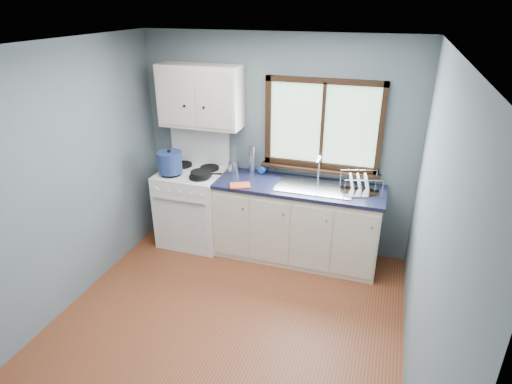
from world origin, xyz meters
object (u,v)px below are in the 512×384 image
(sink, at_px, (314,192))
(utensil_crock, at_px, (234,167))
(dish_rack, at_px, (360,187))
(base_cabinets, at_px, (297,226))
(thermos, at_px, (252,160))
(gas_range, at_px, (193,205))
(stockpot, at_px, (170,162))
(skillet, at_px, (201,173))

(sink, bearing_deg, utensil_crock, 173.04)
(sink, distance_m, dish_rack, 0.49)
(base_cabinets, height_order, sink, sink)
(base_cabinets, distance_m, thermos, 0.93)
(gas_range, height_order, utensil_crock, gas_range)
(base_cabinets, xyz_separation_m, thermos, (-0.61, 0.20, 0.68))
(base_cabinets, xyz_separation_m, stockpot, (-1.49, -0.18, 0.68))
(thermos, bearing_deg, sink, -13.92)
(skillet, height_order, thermos, thermos)
(base_cabinets, height_order, skillet, skillet)
(base_cabinets, distance_m, sink, 0.48)
(thermos, distance_m, dish_rack, 1.28)
(base_cabinets, xyz_separation_m, skillet, (-1.10, -0.16, 0.57))
(skillet, xyz_separation_m, dish_rack, (1.76, 0.18, -0.01))
(skillet, bearing_deg, base_cabinets, -6.14)
(gas_range, distance_m, sink, 1.53)
(gas_range, relative_size, utensil_crock, 3.54)
(sink, height_order, dish_rack, sink)
(gas_range, distance_m, dish_rack, 2.02)
(sink, bearing_deg, skillet, -172.98)
(gas_range, relative_size, thermos, 4.11)
(utensil_crock, bearing_deg, gas_range, -164.18)
(skillet, distance_m, dish_rack, 1.77)
(thermos, bearing_deg, base_cabinets, -17.78)
(stockpot, bearing_deg, base_cabinets, 6.75)
(stockpot, distance_m, thermos, 0.95)
(dish_rack, bearing_deg, skillet, 170.21)
(utensil_crock, bearing_deg, thermos, 19.98)
(sink, distance_m, skillet, 1.30)
(base_cabinets, distance_m, utensil_crock, 1.01)
(gas_range, height_order, stockpot, gas_range)
(skillet, relative_size, thermos, 1.17)
(dish_rack, bearing_deg, sink, 167.08)
(thermos, height_order, dish_rack, thermos)
(dish_rack, bearing_deg, utensil_crock, 160.52)
(sink, height_order, stockpot, stockpot)
(gas_range, distance_m, skillet, 0.55)
(dish_rack, bearing_deg, stockpot, 169.63)
(skillet, distance_m, stockpot, 0.40)
(gas_range, relative_size, sink, 1.62)
(stockpot, bearing_deg, utensil_crock, 23.77)
(sink, distance_m, utensil_crock, 1.01)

